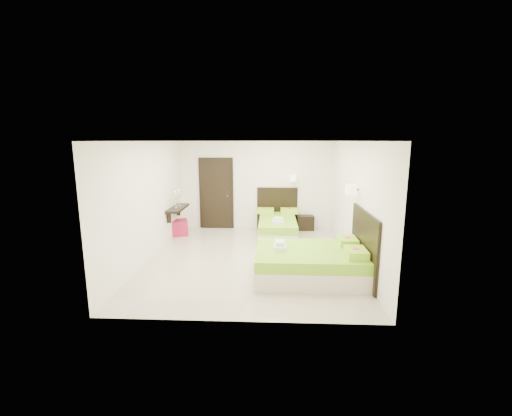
{
  "coord_description": "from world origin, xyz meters",
  "views": [
    {
      "loc": [
        0.46,
        -7.33,
        2.61
      ],
      "look_at": [
        0.1,
        0.3,
        1.1
      ],
      "focal_mm": 24.0,
      "sensor_mm": 36.0,
      "label": 1
    }
  ],
  "objects_px": {
    "bed_single": "(278,226)",
    "nightstand": "(305,222)",
    "ottoman": "(179,228)",
    "bed_double": "(314,261)"
  },
  "relations": [
    {
      "from": "bed_single",
      "to": "bed_double",
      "type": "bearing_deg",
      "value": -76.9
    },
    {
      "from": "bed_single",
      "to": "ottoman",
      "type": "height_order",
      "value": "bed_single"
    },
    {
      "from": "bed_single",
      "to": "nightstand",
      "type": "height_order",
      "value": "bed_single"
    },
    {
      "from": "bed_single",
      "to": "ottoman",
      "type": "distance_m",
      "value": 2.75
    },
    {
      "from": "nightstand",
      "to": "bed_double",
      "type": "bearing_deg",
      "value": -96.22
    },
    {
      "from": "bed_double",
      "to": "ottoman",
      "type": "bearing_deg",
      "value": 140.28
    },
    {
      "from": "bed_single",
      "to": "bed_double",
      "type": "relative_size",
      "value": 0.95
    },
    {
      "from": "bed_single",
      "to": "ottoman",
      "type": "bearing_deg",
      "value": -179.83
    },
    {
      "from": "nightstand",
      "to": "ottoman",
      "type": "relative_size",
      "value": 1.13
    },
    {
      "from": "bed_double",
      "to": "ottoman",
      "type": "relative_size",
      "value": 4.85
    }
  ]
}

